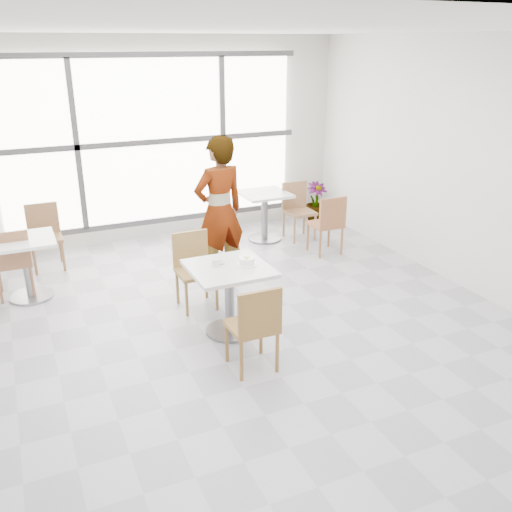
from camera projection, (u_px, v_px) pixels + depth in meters
name	position (u px, v px, depth m)	size (l,w,h in m)	color
floor	(244.00, 335.00, 5.86)	(7.00, 7.00, 0.00)	#9E9EA5
ceiling	(242.00, 28.00, 4.77)	(7.00, 7.00, 0.00)	white
wall_back	(152.00, 141.00, 8.29)	(6.00, 6.00, 0.00)	silver
wall_right	(480.00, 169.00, 6.46)	(7.00, 7.00, 0.00)	silver
window	(153.00, 142.00, 8.23)	(4.60, 0.07, 2.52)	white
main_table	(229.00, 287.00, 5.73)	(0.80, 0.80, 0.75)	silver
chair_near	(255.00, 323.00, 5.04)	(0.42, 0.42, 0.87)	olive
chair_far	(194.00, 264.00, 6.37)	(0.42, 0.42, 0.87)	olive
oatmeal_bowl	(247.00, 261.00, 5.68)	(0.21, 0.21, 0.10)	white
coffee_cup	(216.00, 263.00, 5.67)	(0.16, 0.13, 0.07)	silver
person	(219.00, 211.00, 6.83)	(0.68, 0.45, 1.87)	black
bg_table_left	(26.00, 260.00, 6.54)	(0.70, 0.70, 0.75)	white
bg_table_right	(265.00, 209.00, 8.49)	(0.70, 0.70, 0.75)	silver
bg_chair_left_near	(12.00, 259.00, 6.52)	(0.42, 0.42, 0.87)	#946041
bg_chair_left_far	(45.00, 232.00, 7.46)	(0.42, 0.42, 0.87)	brown
bg_chair_right_near	(328.00, 221.00, 7.89)	(0.42, 0.42, 0.87)	#915936
bg_chair_right_far	(297.00, 206.00, 8.59)	(0.42, 0.42, 0.87)	#936A48
plant_right	(316.00, 201.00, 9.49)	(0.37, 0.37, 0.66)	#448439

